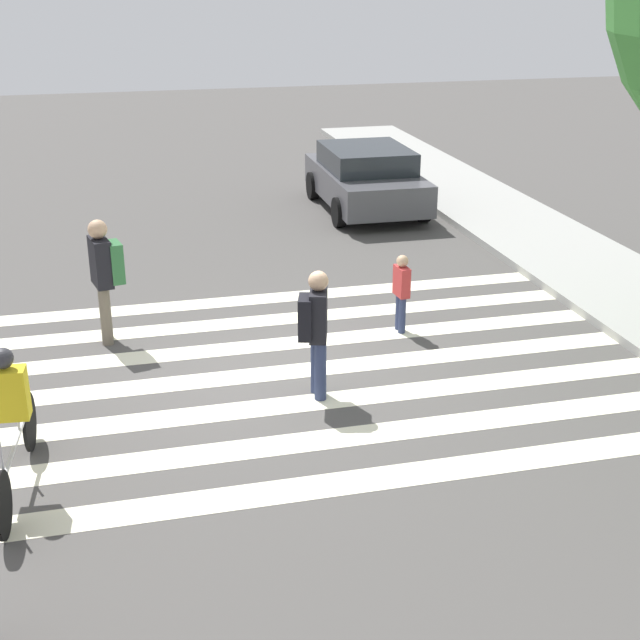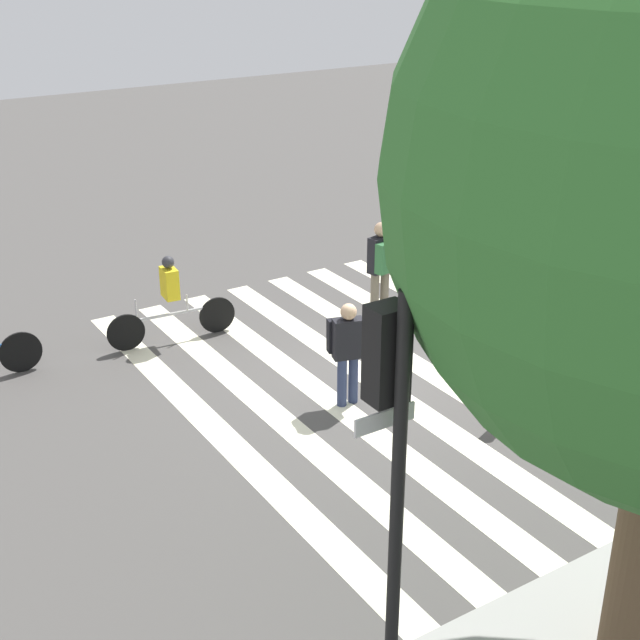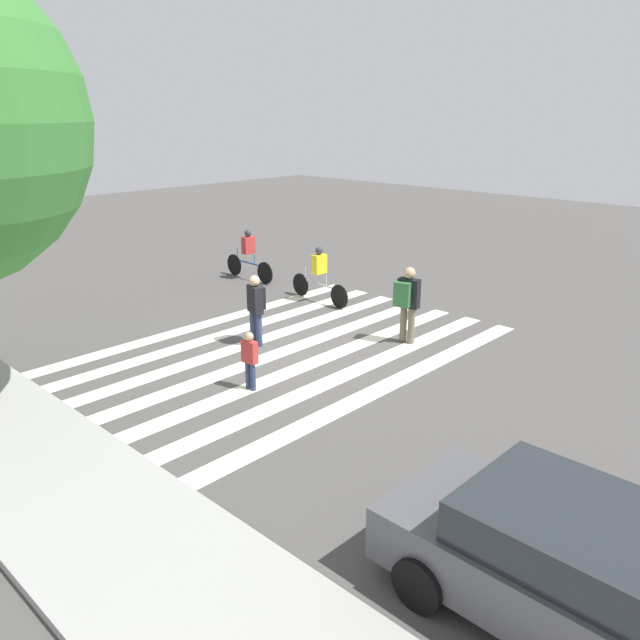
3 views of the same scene
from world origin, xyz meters
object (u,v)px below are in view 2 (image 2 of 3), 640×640
at_px(pedestrian_child_with_backpack, 513,379).
at_px(cyclist_far_lane, 171,297).
at_px(traffic_light, 390,433).
at_px(pedestrian_adult_blue_shirt, 381,262).
at_px(pedestrian_adult_tall_backpack, 346,346).

height_order(pedestrian_child_with_backpack, cyclist_far_lane, cyclist_far_lane).
xyz_separation_m(traffic_light, pedestrian_adult_blue_shirt, (-5.57, -7.71, -1.99)).
distance_m(traffic_light, pedestrian_adult_tall_backpack, 6.37).
bearing_deg(pedestrian_adult_tall_backpack, cyclist_far_lane, -52.93).
relative_size(pedestrian_adult_tall_backpack, cyclist_far_lane, 0.71).
height_order(pedestrian_adult_tall_backpack, pedestrian_adult_blue_shirt, pedestrian_adult_blue_shirt).
bearing_deg(pedestrian_child_with_backpack, cyclist_far_lane, -63.74).
bearing_deg(pedestrian_child_with_backpack, pedestrian_adult_tall_backpack, -48.57).
xyz_separation_m(pedestrian_adult_tall_backpack, cyclist_far_lane, (1.36, -3.57, -0.13)).
distance_m(traffic_light, pedestrian_adult_blue_shirt, 9.71).
relative_size(pedestrian_adult_blue_shirt, cyclist_far_lane, 0.78).
xyz_separation_m(traffic_light, cyclist_far_lane, (-1.71, -8.75, -2.21)).
relative_size(pedestrian_adult_tall_backpack, pedestrian_adult_blue_shirt, 0.92).
bearing_deg(cyclist_far_lane, traffic_light, 84.19).
bearing_deg(traffic_light, cyclist_far_lane, -101.07).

